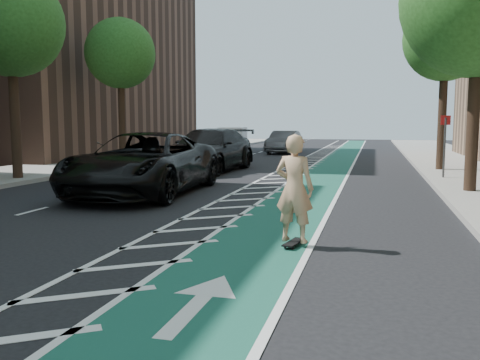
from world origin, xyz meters
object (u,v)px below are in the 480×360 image
(suv_near, at_px, (144,163))
(barrel_a, at_px, (110,173))
(suv_far, at_px, (209,150))
(skateboarder, at_px, (294,188))

(suv_near, height_order, barrel_a, suv_near)
(suv_far, distance_m, barrel_a, 6.38)
(skateboarder, height_order, suv_far, skateboarder)
(skateboarder, distance_m, suv_far, 14.37)
(suv_near, xyz_separation_m, barrel_a, (-1.96, 1.41, -0.50))
(skateboarder, xyz_separation_m, suv_far, (-5.92, 13.09, -0.09))
(skateboarder, height_order, barrel_a, skateboarder)
(suv_far, bearing_deg, barrel_a, -100.94)
(suv_far, height_order, barrel_a, suv_far)
(suv_near, bearing_deg, barrel_a, 141.92)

